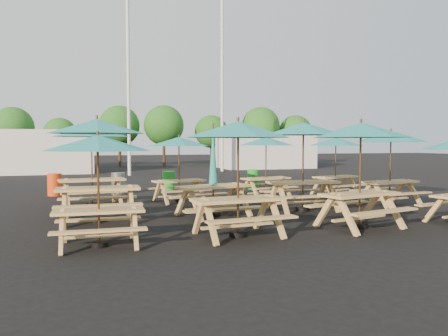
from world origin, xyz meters
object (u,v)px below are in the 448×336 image
object	(u,v)px
picnic_unit_6	(361,136)
picnic_unit_1	(97,132)
picnic_unit_5	(179,145)
picnic_unit_7	(303,134)
picnic_unit_4	(213,178)
waste_bin_0	(55,185)
picnic_unit_10	(391,141)
waste_bin_1	(118,184)
picnic_unit_3	(238,136)
waste_bin_2	(169,181)
picnic_unit_8	(266,144)
picnic_unit_11	(336,145)
waste_bin_3	(253,179)
picnic_unit_0	(98,149)
picnic_unit_2	(91,136)

from	to	relation	value
picnic_unit_6	picnic_unit_1	bearing A→B (deg)	142.30
picnic_unit_5	picnic_unit_7	distance (m)	4.24
picnic_unit_5	picnic_unit_4	bearing A→B (deg)	-98.01
picnic_unit_1	waste_bin_0	xyz separation A→B (m)	(-1.39, 6.08, -1.82)
picnic_unit_10	waste_bin_1	size ratio (longest dim) A/B	3.00
picnic_unit_3	waste_bin_2	xyz separation A→B (m)	(0.18, 8.84, -1.69)
picnic_unit_1	picnic_unit_7	size ratio (longest dim) A/B	1.00
picnic_unit_5	picnic_unit_8	world-z (taller)	picnic_unit_8
picnic_unit_4	waste_bin_2	size ratio (longest dim) A/B	3.01
picnic_unit_11	picnic_unit_7	bearing A→B (deg)	-148.35
picnic_unit_4	waste_bin_3	world-z (taller)	picnic_unit_4
picnic_unit_0	waste_bin_3	size ratio (longest dim) A/B	2.58
waste_bin_3	picnic_unit_1	bearing A→B (deg)	-137.31
picnic_unit_11	waste_bin_0	size ratio (longest dim) A/B	2.93
waste_bin_1	waste_bin_0	bearing A→B (deg)	173.40
picnic_unit_6	picnic_unit_0	bearing A→B (deg)	168.02
waste_bin_1	waste_bin_2	bearing A→B (deg)	9.16
picnic_unit_5	picnic_unit_8	size ratio (longest dim) A/B	1.02
picnic_unit_2	picnic_unit_3	xyz separation A→B (m)	(2.83, -5.62, -0.08)
waste_bin_0	waste_bin_1	world-z (taller)	same
picnic_unit_1	picnic_unit_8	distance (m)	6.54
picnic_unit_8	waste_bin_2	distance (m)	4.52
waste_bin_0	waste_bin_1	xyz separation A→B (m)	(2.28, -0.26, 0.00)
picnic_unit_3	picnic_unit_8	bearing A→B (deg)	56.42
picnic_unit_10	waste_bin_0	world-z (taller)	picnic_unit_10
picnic_unit_5	picnic_unit_1	bearing A→B (deg)	-144.76
picnic_unit_4	waste_bin_2	world-z (taller)	picnic_unit_4
picnic_unit_6	waste_bin_2	size ratio (longest dim) A/B	3.25
picnic_unit_6	picnic_unit_7	world-z (taller)	picnic_unit_7
picnic_unit_1	picnic_unit_3	size ratio (longest dim) A/B	1.06
picnic_unit_2	picnic_unit_4	xyz separation A→B (m)	(3.05, -3.02, -1.17)
picnic_unit_3	picnic_unit_4	bearing A→B (deg)	79.88
waste_bin_0	waste_bin_2	world-z (taller)	same
picnic_unit_4	picnic_unit_11	size ratio (longest dim) A/B	1.03
picnic_unit_8	picnic_unit_0	bearing A→B (deg)	-146.12
picnic_unit_6	picnic_unit_8	size ratio (longest dim) A/B	1.14
picnic_unit_1	waste_bin_0	bearing A→B (deg)	103.74
picnic_unit_4	picnic_unit_6	bearing A→B (deg)	-59.99
picnic_unit_3	picnic_unit_7	bearing A→B (deg)	37.59
waste_bin_0	waste_bin_2	xyz separation A→B (m)	(4.30, 0.06, 0.00)
picnic_unit_0	picnic_unit_6	distance (m)	5.78
picnic_unit_7	waste_bin_1	distance (m)	7.72
picnic_unit_1	picnic_unit_10	xyz separation A→B (m)	(8.72, 0.05, -0.20)
picnic_unit_11	waste_bin_1	distance (m)	8.34
picnic_unit_7	picnic_unit_11	world-z (taller)	picnic_unit_7
picnic_unit_7	picnic_unit_2	bearing A→B (deg)	154.83
picnic_unit_6	picnic_unit_7	distance (m)	2.74
picnic_unit_8	picnic_unit_11	distance (m)	2.76
picnic_unit_3	picnic_unit_5	size ratio (longest dim) A/B	1.01
picnic_unit_4	picnic_unit_7	distance (m)	3.01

